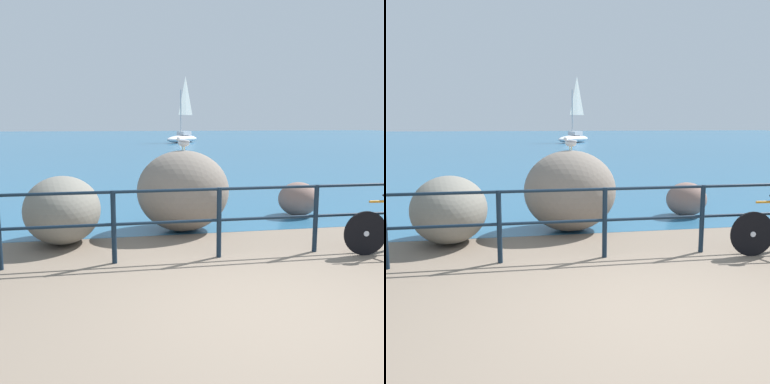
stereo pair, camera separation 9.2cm
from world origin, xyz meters
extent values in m
cube|color=#756656|center=(0.00, 20.00, -0.05)|extent=(120.00, 120.00, 0.10)
cube|color=#285B7F|center=(0.00, 48.24, 0.00)|extent=(120.00, 90.00, 0.01)
cylinder|color=black|center=(-1.49, 1.86, 0.51)|extent=(0.07, 0.07, 1.02)
cylinder|color=black|center=(0.00, 1.86, 0.51)|extent=(0.07, 0.07, 1.02)
cylinder|color=black|center=(1.49, 1.86, 0.51)|extent=(0.07, 0.07, 1.02)
cylinder|color=black|center=(0.00, 1.86, 1.00)|extent=(8.93, 0.04, 0.04)
cylinder|color=black|center=(0.00, 1.86, 0.55)|extent=(8.93, 0.04, 0.04)
cylinder|color=black|center=(2.13, 1.55, 0.33)|extent=(0.66, 0.08, 0.66)
cylinder|color=#B7BCC6|center=(2.13, 1.55, 0.33)|extent=(0.08, 0.06, 0.08)
ellipsoid|color=slate|center=(-0.24, 3.55, 0.72)|extent=(1.65, 1.50, 1.44)
ellipsoid|color=slate|center=(-2.28, 3.08, 0.54)|extent=(1.21, 1.52, 1.09)
ellipsoid|color=#7D6157|center=(2.34, 4.35, 0.35)|extent=(0.84, 0.77, 0.70)
cylinder|color=gold|center=(-0.23, 3.61, 1.47)|extent=(0.01, 0.01, 0.06)
cylinder|color=gold|center=(-0.19, 3.64, 1.47)|extent=(0.01, 0.01, 0.06)
ellipsoid|color=white|center=(-0.21, 3.63, 1.57)|extent=(0.25, 0.27, 0.13)
ellipsoid|color=#9E9EA3|center=(-0.20, 3.61, 1.60)|extent=(0.24, 0.26, 0.06)
sphere|color=white|center=(-0.29, 3.72, 1.64)|extent=(0.08, 0.08, 0.08)
cone|color=gold|center=(-0.32, 3.76, 1.63)|extent=(0.05, 0.05, 0.02)
ellipsoid|color=white|center=(5.36, 36.98, 0.36)|extent=(4.04, 4.02, 0.70)
cube|color=silver|center=(5.57, 37.19, 0.89)|extent=(1.49, 1.48, 0.36)
cylinder|color=#B2B2B7|center=(5.22, 36.84, 2.81)|extent=(0.10, 0.10, 4.20)
pyramid|color=white|center=(5.75, 37.37, 4.38)|extent=(1.18, 1.17, 3.57)
camera|label=1|loc=(-1.53, -4.11, 1.94)|focal=41.17mm
camera|label=2|loc=(-1.44, -4.13, 1.94)|focal=41.17mm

